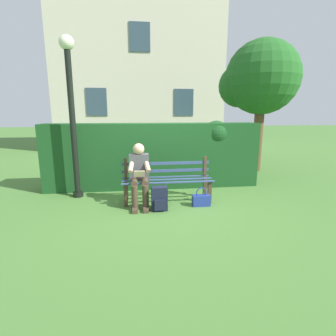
{
  "coord_description": "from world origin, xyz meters",
  "views": [
    {
      "loc": [
        0.63,
        4.94,
        1.77
      ],
      "look_at": [
        0.0,
        0.1,
        0.72
      ],
      "focal_mm": 27.44,
      "sensor_mm": 36.0,
      "label": 1
    }
  ],
  "objects_px": {
    "backpack": "(159,199)",
    "lamp_post": "(71,105)",
    "person_seated": "(139,173)",
    "tree": "(258,80)",
    "park_bench": "(167,180)",
    "handbag": "(201,200)"
  },
  "relations": [
    {
      "from": "park_bench",
      "to": "tree",
      "type": "bearing_deg",
      "value": -140.38
    },
    {
      "from": "backpack",
      "to": "lamp_post",
      "type": "distance_m",
      "value": 2.6
    },
    {
      "from": "person_seated",
      "to": "lamp_post",
      "type": "bearing_deg",
      "value": -26.81
    },
    {
      "from": "backpack",
      "to": "tree",
      "type": "bearing_deg",
      "value": -136.83
    },
    {
      "from": "person_seated",
      "to": "backpack",
      "type": "bearing_deg",
      "value": 134.89
    },
    {
      "from": "backpack",
      "to": "lamp_post",
      "type": "xyz_separation_m",
      "value": [
        1.67,
        -1.02,
        1.71
      ]
    },
    {
      "from": "tree",
      "to": "lamp_post",
      "type": "distance_m",
      "value": 5.36
    },
    {
      "from": "park_bench",
      "to": "handbag",
      "type": "xyz_separation_m",
      "value": [
        -0.62,
        0.4,
        -0.32
      ]
    },
    {
      "from": "person_seated",
      "to": "handbag",
      "type": "distance_m",
      "value": 1.31
    },
    {
      "from": "person_seated",
      "to": "tree",
      "type": "xyz_separation_m",
      "value": [
        -3.59,
        -2.68,
        2.08
      ]
    },
    {
      "from": "park_bench",
      "to": "person_seated",
      "type": "bearing_deg",
      "value": 17.21
    },
    {
      "from": "park_bench",
      "to": "tree",
      "type": "relative_size",
      "value": 0.47
    },
    {
      "from": "person_seated",
      "to": "lamp_post",
      "type": "height_order",
      "value": "lamp_post"
    },
    {
      "from": "person_seated",
      "to": "handbag",
      "type": "relative_size",
      "value": 3.25
    },
    {
      "from": "handbag",
      "to": "lamp_post",
      "type": "bearing_deg",
      "value": -19.75
    },
    {
      "from": "park_bench",
      "to": "backpack",
      "type": "height_order",
      "value": "park_bench"
    },
    {
      "from": "tree",
      "to": "backpack",
      "type": "xyz_separation_m",
      "value": [
        3.24,
        3.04,
        -2.5
      ]
    },
    {
      "from": "park_bench",
      "to": "handbag",
      "type": "distance_m",
      "value": 0.81
    },
    {
      "from": "park_bench",
      "to": "tree",
      "type": "xyz_separation_m",
      "value": [
        -3.03,
        -2.51,
        2.29
      ]
    },
    {
      "from": "park_bench",
      "to": "person_seated",
      "type": "distance_m",
      "value": 0.62
    },
    {
      "from": "park_bench",
      "to": "tree",
      "type": "height_order",
      "value": "tree"
    },
    {
      "from": "handbag",
      "to": "backpack",
      "type": "bearing_deg",
      "value": 8.5
    }
  ]
}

